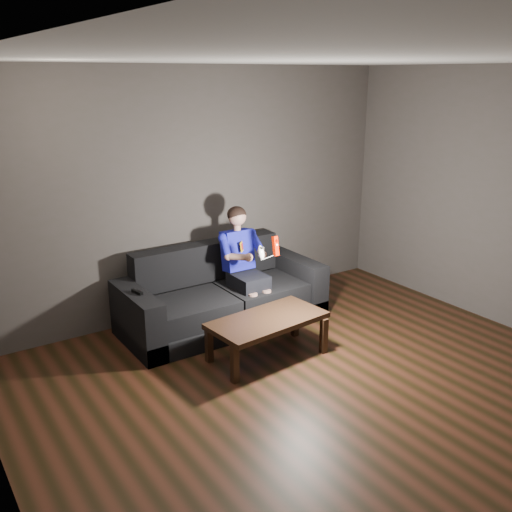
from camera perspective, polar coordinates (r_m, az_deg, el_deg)
floor at (r=4.90m, az=8.95°, el=-14.52°), size 5.00×5.00×0.00m
back_wall at (r=6.32m, az=-5.97°, el=6.28°), size 5.00×0.04×2.70m
ceiling at (r=4.15m, az=10.82°, el=18.85°), size 5.00×5.00×0.02m
sofa at (r=6.17m, az=-3.45°, el=-4.42°), size 2.17×0.94×0.84m
child at (r=6.09m, az=-1.28°, el=-0.07°), size 0.48×0.59×1.19m
wii_remote_red at (r=5.71m, az=1.97°, el=1.02°), size 0.05×0.08×0.20m
nunchuk_white at (r=5.63m, az=0.51°, el=0.35°), size 0.07×0.10×0.15m
wii_remote_black at (r=5.58m, az=-11.79°, el=-3.55°), size 0.06×0.15×0.03m
coffee_table at (r=5.42m, az=1.15°, el=-6.74°), size 1.17×0.66×0.41m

